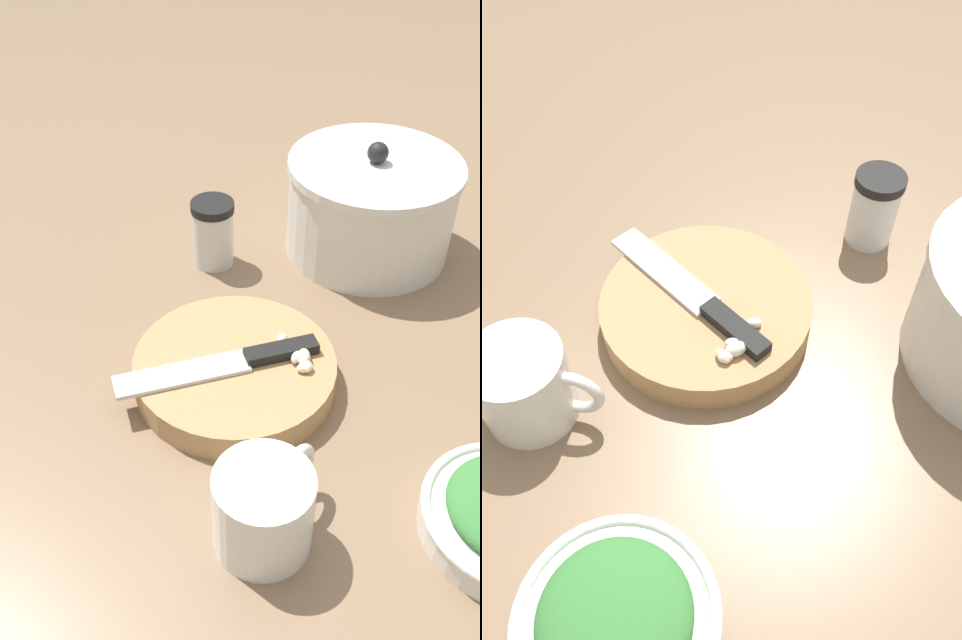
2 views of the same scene
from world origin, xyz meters
TOP-DOWN VIEW (x-y plane):
  - ground_plane at (0.00, 0.00)m, footprint 5.00×5.00m
  - cutting_board at (-0.03, -0.05)m, footprint 0.23×0.23m
  - chef_knife at (-0.02, -0.05)m, footprint 0.10×0.23m
  - garlic_cloves at (0.01, 0.01)m, footprint 0.07×0.03m
  - spice_jar at (-0.24, 0.06)m, footprint 0.06×0.06m
  - coffee_mug at (0.15, -0.14)m, footprint 0.09×0.12m
  - stock_pot at (-0.15, 0.26)m, footprint 0.23×0.23m

SIDE VIEW (x-z plane):
  - ground_plane at x=0.00m, z-range 0.00..0.00m
  - cutting_board at x=-0.03m, z-range 0.00..0.04m
  - chef_knife at x=-0.02m, z-range 0.03..0.05m
  - garlic_cloves at x=0.01m, z-range 0.03..0.05m
  - coffee_mug at x=0.15m, z-range 0.00..0.09m
  - spice_jar at x=-0.24m, z-range 0.00..0.10m
  - stock_pot at x=-0.15m, z-range -0.01..0.15m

